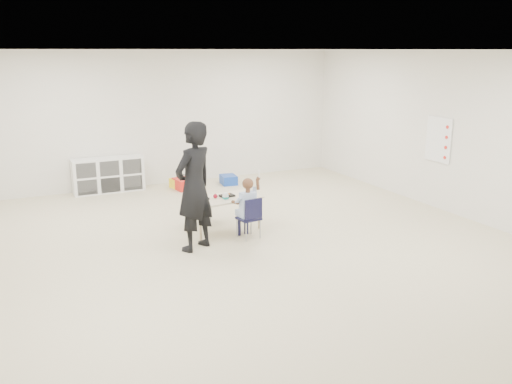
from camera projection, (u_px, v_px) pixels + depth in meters
name	position (u px, v px, depth m)	size (l,w,h in m)	color
room	(250.00, 155.00, 7.45)	(9.00, 9.02, 2.80)	beige
table	(223.00, 214.00, 8.60)	(1.25, 0.75, 0.54)	#F8E9C7
chair_near	(249.00, 218.00, 8.25)	(0.31, 0.29, 0.65)	black
chair_far	(200.00, 205.00, 8.92)	(0.31, 0.29, 0.65)	black
child	(249.00, 206.00, 8.21)	(0.43, 0.43, 1.02)	#ACBFE8
lunch_tray_near	(227.00, 196.00, 8.61)	(0.22, 0.16, 0.03)	black
lunch_tray_far	(201.00, 199.00, 8.43)	(0.22, 0.16, 0.03)	black
milk_carton	(225.00, 196.00, 8.43)	(0.07, 0.07, 0.10)	white
bread_roll	(244.00, 194.00, 8.60)	(0.09, 0.09, 0.07)	#BE814E
apple_near	(215.00, 196.00, 8.50)	(0.07, 0.07, 0.07)	maroon
apple_far	(195.00, 201.00, 8.23)	(0.07, 0.07, 0.07)	maroon
cubby_shelf	(108.00, 175.00, 10.96)	(1.40, 0.40, 0.70)	white
rules_poster	(438.00, 140.00, 9.66)	(0.02, 0.60, 0.80)	white
adult	(194.00, 187.00, 7.64)	(0.68, 0.44, 1.85)	black
bin_red	(184.00, 184.00, 11.21)	(0.35, 0.46, 0.22)	red
bin_yellow	(180.00, 183.00, 11.31)	(0.31, 0.40, 0.20)	yellow
bin_blue	(229.00, 180.00, 11.64)	(0.31, 0.40, 0.19)	#1640AC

